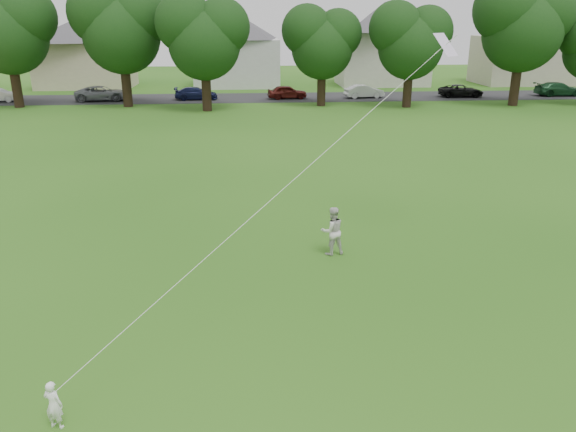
{
  "coord_description": "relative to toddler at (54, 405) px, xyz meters",
  "views": [
    {
      "loc": [
        0.57,
        -11.13,
        6.93
      ],
      "look_at": [
        1.61,
        2.0,
        2.3
      ],
      "focal_mm": 35.0,
      "sensor_mm": 36.0,
      "label": 1
    }
  ],
  "objects": [
    {
      "name": "street",
      "position": [
        2.93,
        44.57,
        -0.47
      ],
      "size": [
        90.0,
        7.0,
        0.01
      ],
      "primitive_type": "cube",
      "color": "#2D2D30",
      "rests_on": "ground"
    },
    {
      "name": "tree_row",
      "position": [
        3.81,
        38.73,
        5.75
      ],
      "size": [
        81.68,
        9.02,
        10.55
      ],
      "color": "black",
      "rests_on": "ground"
    },
    {
      "name": "kite",
      "position": [
        4.82,
        4.36,
        2.97
      ],
      "size": [
        5.33,
        4.86,
        14.12
      ],
      "color": "white",
      "rests_on": "ground"
    },
    {
      "name": "ground",
      "position": [
        2.93,
        2.57,
        -0.48
      ],
      "size": [
        160.0,
        160.0,
        0.0
      ],
      "primitive_type": "plane",
      "color": "#235513",
      "rests_on": "ground"
    },
    {
      "name": "parked_cars",
      "position": [
        4.51,
        43.57,
        0.14
      ],
      "size": [
        64.01,
        2.54,
        1.29
      ],
      "color": "black",
      "rests_on": "ground"
    },
    {
      "name": "house_row",
      "position": [
        5.28,
        54.57,
        4.38
      ],
      "size": [
        77.0,
        13.87,
        10.24
      ],
      "color": "silver",
      "rests_on": "ground"
    },
    {
      "name": "older_boy",
      "position": [
        6.13,
        7.42,
        0.29
      ],
      "size": [
        0.86,
        0.73,
        1.54
      ],
      "primitive_type": "imported",
      "rotation": [
        0.0,
        0.0,
        3.36
      ],
      "color": "silver",
      "rests_on": "ground"
    },
    {
      "name": "toddler",
      "position": [
        0.0,
        0.0,
        0.0
      ],
      "size": [
        0.4,
        0.33,
        0.96
      ],
      "primitive_type": "imported",
      "rotation": [
        0.0,
        0.0,
        2.83
      ],
      "color": "white",
      "rests_on": "ground"
    }
  ]
}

